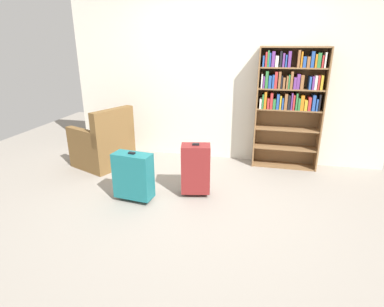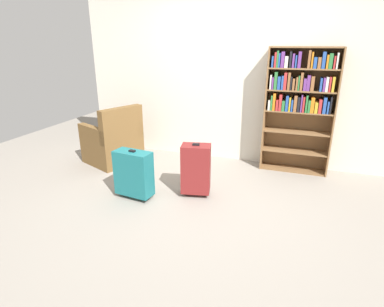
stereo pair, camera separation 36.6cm
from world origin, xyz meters
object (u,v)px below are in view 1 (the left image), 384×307
(suitcase_teal, at_px, (133,176))
(suitcase_dark_red, at_px, (196,169))
(armchair, at_px, (104,145))
(bookshelf, at_px, (289,97))
(mug, at_px, (137,170))

(suitcase_teal, xyz_separation_m, suitcase_dark_red, (0.68, 0.31, 0.03))
(armchair, xyz_separation_m, suitcase_dark_red, (1.56, -0.65, 0.03))
(bookshelf, relative_size, suitcase_teal, 2.85)
(mug, relative_size, suitcase_dark_red, 0.18)
(mug, distance_m, suitcase_teal, 0.86)
(armchair, bearing_deg, suitcase_teal, -47.20)
(mug, bearing_deg, bookshelf, 21.18)
(suitcase_dark_red, bearing_deg, suitcase_teal, -155.47)
(bookshelf, relative_size, armchair, 1.89)
(bookshelf, xyz_separation_m, suitcase_teal, (-1.77, -1.56, -0.73))
(mug, bearing_deg, suitcase_teal, -69.26)
(bookshelf, xyz_separation_m, mug, (-2.05, -0.80, -1.00))
(armchair, relative_size, suitcase_teal, 1.50)
(bookshelf, xyz_separation_m, armchair, (-2.65, -0.60, -0.73))
(bookshelf, distance_m, armchair, 2.81)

